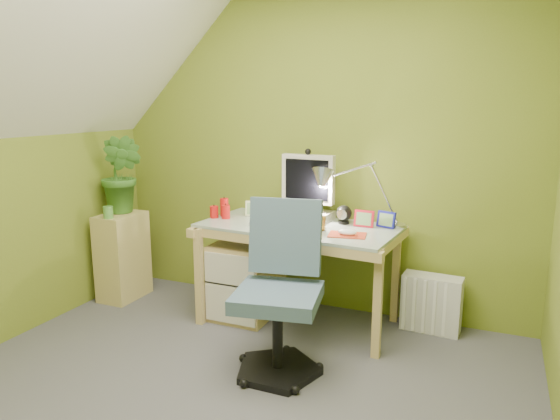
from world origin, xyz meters
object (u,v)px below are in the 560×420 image
at_px(potted_plant, 122,174).
at_px(radiator, 431,303).
at_px(task_chair, 278,295).
at_px(desk, 298,274).
at_px(monitor, 308,182).
at_px(side_ledge, 123,256).
at_px(desk_lamp, 372,179).

relative_size(potted_plant, radiator, 1.57).
bearing_deg(task_chair, radiator, 41.48).
relative_size(desk, task_chair, 1.39).
relative_size(desk, monitor, 2.46).
bearing_deg(desk, radiator, 19.88).
distance_m(side_ledge, potted_plant, 0.64).
bearing_deg(monitor, desk, -86.60).
distance_m(desk_lamp, task_chair, 1.08).
relative_size(side_ledge, radiator, 1.75).
distance_m(monitor, radiator, 1.17).
bearing_deg(desk_lamp, side_ledge, -165.65).
relative_size(task_chair, radiator, 2.45).
distance_m(desk_lamp, side_ledge, 2.03).
xyz_separation_m(monitor, task_chair, (0.14, -0.87, -0.50)).
bearing_deg(task_chair, potted_plant, 147.43).
xyz_separation_m(monitor, potted_plant, (-1.44, -0.22, 0.01)).
height_order(desk_lamp, radiator, desk_lamp).
bearing_deg(radiator, task_chair, -124.49).
bearing_deg(task_chair, monitor, 89.15).
height_order(desk, monitor, monitor).
relative_size(monitor, task_chair, 0.57).
relative_size(side_ledge, potted_plant, 1.12).
bearing_deg(desk_lamp, potted_plant, -167.14).
bearing_deg(potted_plant, radiator, 6.71).
bearing_deg(task_chair, side_ledge, 148.99).
bearing_deg(desk, task_chair, -73.16).
relative_size(monitor, desk_lamp, 0.85).
height_order(side_ledge, task_chair, task_chair).
distance_m(desk_lamp, radiator, 0.93).
xyz_separation_m(desk_lamp, task_chair, (-0.31, -0.87, -0.55)).
height_order(desk, radiator, desk).
bearing_deg(radiator, monitor, -172.88).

